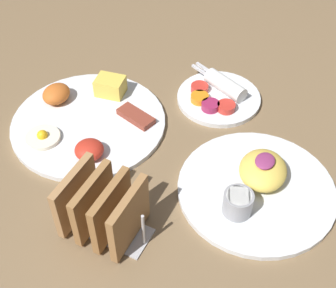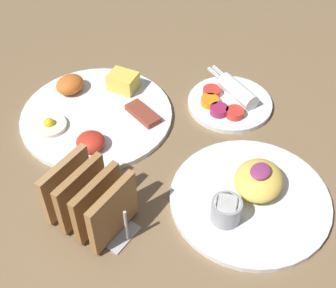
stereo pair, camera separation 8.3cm
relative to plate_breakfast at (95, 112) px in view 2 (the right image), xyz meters
The scene contains 5 objects.
ground_plane 0.21m from the plate_breakfast, 83.96° to the right, with size 3.00×3.00×0.00m, color brown.
plate_breakfast is the anchor object (origin of this frame).
plate_condiments 0.27m from the plate_breakfast, 48.17° to the right, with size 0.17×0.17×0.04m.
plate_foreground 0.35m from the plate_breakfast, 92.16° to the right, with size 0.27×0.27×0.06m.
toast_rack 0.25m from the plate_breakfast, 140.01° to the right, with size 0.10×0.15×0.10m.
Camera 2 is at (-0.50, -0.30, 0.62)m, focal length 50.00 mm.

